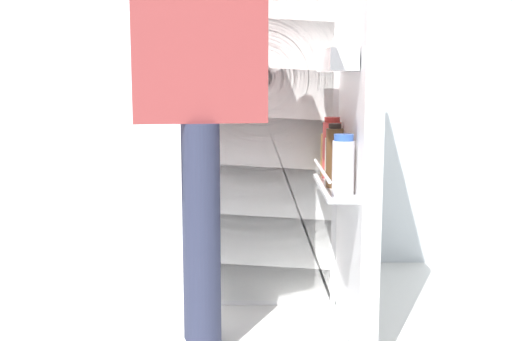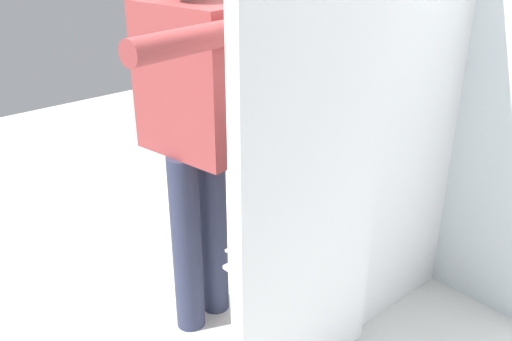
# 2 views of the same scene
# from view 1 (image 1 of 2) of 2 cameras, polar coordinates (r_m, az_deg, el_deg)

# --- Properties ---
(ground_plane) EXTENTS (7.00, 7.00, 0.00)m
(ground_plane) POSITION_cam_1_polar(r_m,az_deg,el_deg) (2.40, 0.03, -14.28)
(ground_plane) COLOR silver
(kitchen_wall) EXTENTS (4.40, 0.10, 2.59)m
(kitchen_wall) POSITION_cam_1_polar(r_m,az_deg,el_deg) (3.15, 0.16, 15.10)
(kitchen_wall) COLOR silver
(kitchen_wall) RESTS_ON ground_plane
(refrigerator) EXTENTS (0.70, 1.24, 1.70)m
(refrigerator) POSITION_cam_1_polar(r_m,az_deg,el_deg) (2.71, 0.78, 6.85)
(refrigerator) COLOR white
(refrigerator) RESTS_ON ground_plane
(person) EXTENTS (0.60, 0.68, 1.57)m
(person) POSITION_cam_1_polar(r_m,az_deg,el_deg) (2.09, -4.96, 8.70)
(person) COLOR #2D334C
(person) RESTS_ON ground_plane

